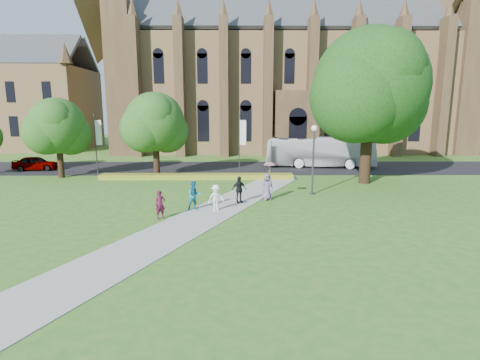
{
  "coord_description": "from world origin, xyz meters",
  "views": [
    {
      "loc": [
        1.78,
        -21.35,
        6.28
      ],
      "look_at": [
        1.98,
        3.91,
        1.6
      ],
      "focal_mm": 28.0,
      "sensor_mm": 36.0,
      "label": 1
    }
  ],
  "objects_px": {
    "large_tree": "(370,86)",
    "tour_coach": "(320,152)",
    "streetlamp": "(313,151)",
    "car_0": "(36,163)",
    "pedestrian_0": "(160,205)"
  },
  "relations": [
    {
      "from": "tour_coach",
      "to": "car_0",
      "type": "xyz_separation_m",
      "value": [
        -30.86,
        -2.23,
        -0.92
      ]
    },
    {
      "from": "large_tree",
      "to": "tour_coach",
      "type": "xyz_separation_m",
      "value": [
        -1.88,
        9.59,
        -6.67
      ]
    },
    {
      "from": "streetlamp",
      "to": "large_tree",
      "type": "distance_m",
      "value": 8.73
    },
    {
      "from": "pedestrian_0",
      "to": "car_0",
      "type": "bearing_deg",
      "value": 103.64
    },
    {
      "from": "streetlamp",
      "to": "car_0",
      "type": "relative_size",
      "value": 1.18
    },
    {
      "from": "streetlamp",
      "to": "large_tree",
      "type": "xyz_separation_m",
      "value": [
        5.5,
        4.5,
        5.07
      ]
    },
    {
      "from": "streetlamp",
      "to": "tour_coach",
      "type": "xyz_separation_m",
      "value": [
        3.62,
        14.09,
        -1.6
      ]
    },
    {
      "from": "large_tree",
      "to": "tour_coach",
      "type": "distance_m",
      "value": 11.83
    },
    {
      "from": "streetlamp",
      "to": "pedestrian_0",
      "type": "distance_m",
      "value": 12.38
    },
    {
      "from": "car_0",
      "to": "pedestrian_0",
      "type": "xyz_separation_m",
      "value": [
        17.0,
        -18.39,
        0.09
      ]
    },
    {
      "from": "large_tree",
      "to": "car_0",
      "type": "distance_m",
      "value": 34.4
    },
    {
      "from": "streetlamp",
      "to": "pedestrian_0",
      "type": "height_order",
      "value": "streetlamp"
    },
    {
      "from": "large_tree",
      "to": "streetlamp",
      "type": "bearing_deg",
      "value": -140.71
    },
    {
      "from": "streetlamp",
      "to": "tour_coach",
      "type": "distance_m",
      "value": 14.64
    },
    {
      "from": "streetlamp",
      "to": "large_tree",
      "type": "relative_size",
      "value": 0.4
    }
  ]
}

